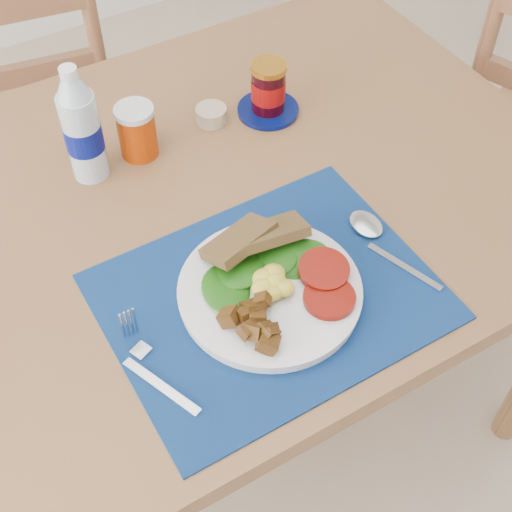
{
  "coord_description": "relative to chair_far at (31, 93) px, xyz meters",
  "views": [
    {
      "loc": [
        -0.28,
        -0.57,
        1.6
      ],
      "look_at": [
        0.05,
        0.01,
        0.8
      ],
      "focal_mm": 50.0,
      "sensor_mm": 36.0,
      "label": 1
    }
  ],
  "objects": [
    {
      "name": "ground",
      "position": [
        0.04,
        -0.92,
        -0.54
      ],
      "size": [
        4.0,
        4.0,
        0.0
      ],
      "primitive_type": "plane",
      "color": "tan",
      "rests_on": "ground"
    },
    {
      "name": "table",
      "position": [
        0.04,
        -0.72,
        0.13
      ],
      "size": [
        1.4,
        0.9,
        0.75
      ],
      "color": "brown",
      "rests_on": "ground"
    },
    {
      "name": "chair_far",
      "position": [
        0.0,
        0.0,
        0.0
      ],
      "size": [
        0.44,
        0.43,
        1.05
      ],
      "rotation": [
        0.0,
        0.0,
        2.99
      ],
      "color": "brown",
      "rests_on": "ground"
    },
    {
      "name": "placemat",
      "position": [
        0.1,
        -0.95,
        0.21
      ],
      "size": [
        0.48,
        0.37,
        0.0
      ],
      "primitive_type": "cube",
      "rotation": [
        0.0,
        0.0,
        0.01
      ],
      "color": "black",
      "rests_on": "table"
    },
    {
      "name": "breakfast_plate",
      "position": [
        0.09,
        -0.95,
        0.23
      ],
      "size": [
        0.27,
        0.27,
        0.06
      ],
      "rotation": [
        0.0,
        0.0,
        0.11
      ],
      "color": "silver",
      "rests_on": "placemat"
    },
    {
      "name": "fork",
      "position": [
        -0.11,
        -0.97,
        0.22
      ],
      "size": [
        0.06,
        0.19,
        0.0
      ],
      "rotation": [
        0.0,
        0.0,
        0.39
      ],
      "color": "#B2B5BA",
      "rests_on": "placemat"
    },
    {
      "name": "spoon",
      "position": [
        0.3,
        -0.94,
        0.22
      ],
      "size": [
        0.05,
        0.2,
        0.01
      ],
      "rotation": [
        0.0,
        0.0,
        0.32
      ],
      "color": "#B2B5BA",
      "rests_on": "placemat"
    },
    {
      "name": "water_bottle",
      "position": [
        -0.03,
        -0.57,
        0.31
      ],
      "size": [
        0.06,
        0.06,
        0.22
      ],
      "color": "#ADBFCC",
      "rests_on": "table"
    },
    {
      "name": "juice_glass",
      "position": [
        0.06,
        -0.56,
        0.26
      ],
      "size": [
        0.07,
        0.07,
        0.09
      ],
      "primitive_type": "cylinder",
      "color": "#AE3304",
      "rests_on": "table"
    },
    {
      "name": "ramekin",
      "position": [
        0.21,
        -0.55,
        0.23
      ],
      "size": [
        0.06,
        0.06,
        0.03
      ],
      "primitive_type": "cylinder",
      "color": "tan",
      "rests_on": "table"
    },
    {
      "name": "jam_on_saucer",
      "position": [
        0.32,
        -0.58,
        0.26
      ],
      "size": [
        0.12,
        0.12,
        0.1
      ],
      "color": "#040E48",
      "rests_on": "table"
    }
  ]
}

